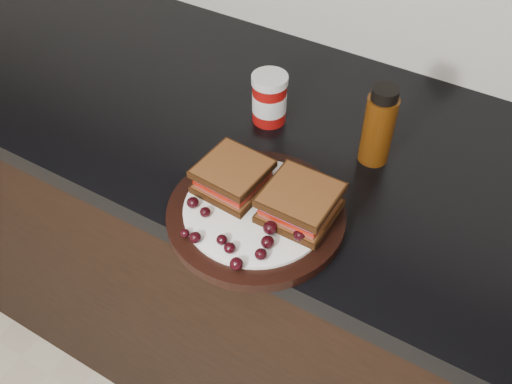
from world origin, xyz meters
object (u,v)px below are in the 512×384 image
plate (256,215)px  sandwich_left (233,177)px  condiment_jar (269,99)px  oil_bottle (379,125)px

plate → sandwich_left: size_ratio=2.78×
condiment_jar → oil_bottle: size_ratio=0.66×
plate → condiment_jar: (-0.10, 0.23, 0.04)m
sandwich_left → oil_bottle: bearing=56.5°
sandwich_left → condiment_jar: (-0.05, 0.20, 0.00)m
plate → oil_bottle: bearing=65.3°
plate → sandwich_left: (-0.05, 0.02, 0.04)m
sandwich_left → oil_bottle: oil_bottle is taller
plate → oil_bottle: size_ratio=1.91×
sandwich_left → condiment_jar: size_ratio=1.04×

